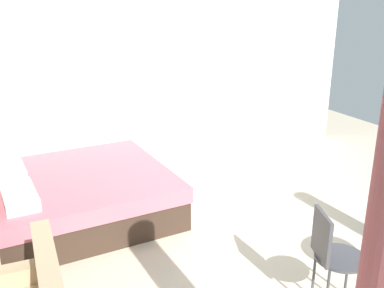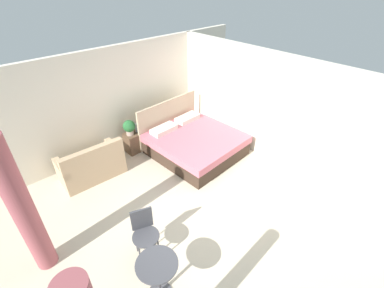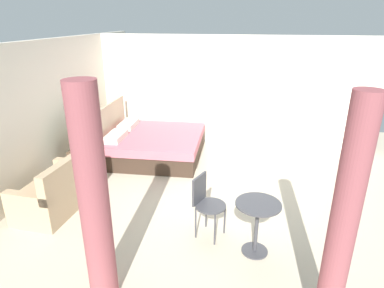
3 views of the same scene
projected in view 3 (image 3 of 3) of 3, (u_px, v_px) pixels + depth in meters
The scene contains 12 objects.
ground_plane at pixel (219, 195), 5.77m from camera, with size 8.37×9.52×0.02m, color beige.
wall_back at pixel (40, 115), 5.88m from camera, with size 8.37×0.12×2.56m, color silver.
wall_right at pixel (233, 91), 7.77m from camera, with size 0.12×6.52×2.56m, color silver.
bed at pixel (151, 144), 7.27m from camera, with size 2.04×2.17×1.14m.
couch at pixel (58, 191), 5.27m from camera, with size 1.38×0.82×0.90m.
nightstand at pixel (83, 161), 6.50m from camera, with size 0.49×0.36×0.52m.
potted_plant at pixel (77, 140), 6.24m from camera, with size 0.30×0.30×0.39m.
vase at pixel (84, 141), 6.48m from camera, with size 0.11×0.11×0.21m.
balcony_table at pixel (257, 219), 4.19m from camera, with size 0.58×0.58×0.74m.
cafe_chair_near_window at pixel (205, 200), 4.54m from camera, with size 0.55×0.55×0.90m.
curtain_left at pixel (343, 226), 2.87m from camera, with size 0.24×0.24×2.42m.
curtain_right at pixel (94, 200), 3.28m from camera, with size 0.31×0.31×2.42m.
Camera 3 is at (-5.06, -0.48, 2.91)m, focal length 30.66 mm.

